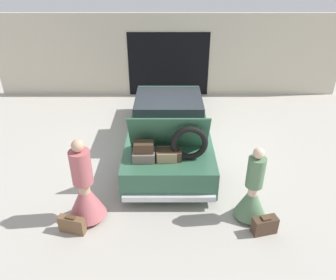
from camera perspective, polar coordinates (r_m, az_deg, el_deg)
The scene contains 7 objects.
ground_plane at distance 8.69m, azimuth -0.02°, elevation -1.08°, with size 40.00×40.00×0.00m, color #ADA89E.
garage_wall_back at distance 11.68m, azimuth -0.07°, elevation 14.45°, with size 12.00×0.14×2.80m.
car at distance 8.40m, azimuth -0.03°, elevation 2.34°, with size 1.97×4.97×1.70m.
person_left at distance 6.31m, azimuth -14.38°, elevation -8.83°, with size 0.71×0.71×1.72m.
person_right at distance 6.36m, azimuth 14.34°, elevation -9.11°, with size 0.61×0.61×1.55m.
suitcase_beside_left_person at distance 6.36m, azimuth -16.50°, elevation -13.99°, with size 0.51×0.26×0.36m.
suitcase_beside_right_person at distance 6.36m, azimuth 16.35°, elevation -14.02°, with size 0.48×0.30×0.36m.
Camera 1 is at (-0.02, -7.48, 4.42)m, focal length 35.00 mm.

